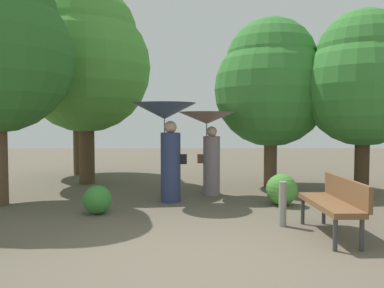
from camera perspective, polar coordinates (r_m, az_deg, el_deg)
ground_plane at (r=4.96m, az=0.34°, el=-16.10°), size 40.00×40.00×0.00m
person_left at (r=8.11m, az=-3.68°, el=2.32°), size 1.30×1.30×2.02m
person_right at (r=8.89m, az=2.33°, el=1.71°), size 1.29×1.29×1.86m
park_bench at (r=6.10m, az=19.80°, el=-7.65°), size 0.52×1.51×0.83m
tree_near_right at (r=10.34m, az=11.28°, el=8.81°), size 2.86×2.86×4.25m
tree_mid_left at (r=12.95m, az=-15.93°, el=10.00°), size 3.11×3.11×4.99m
tree_mid_right at (r=9.99m, az=23.41°, el=8.77°), size 2.72×2.72×4.19m
tree_far_back at (r=11.01m, az=-15.04°, el=11.92°), size 3.40×3.40×5.25m
bush_path_right at (r=8.06m, az=12.72°, el=-6.39°), size 0.62×0.62×0.62m
bush_behind_bench at (r=7.32m, az=-13.41°, el=-7.77°), size 0.51×0.51×0.51m
path_marker_post at (r=6.47m, az=12.85°, el=-8.36°), size 0.12×0.12×0.71m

